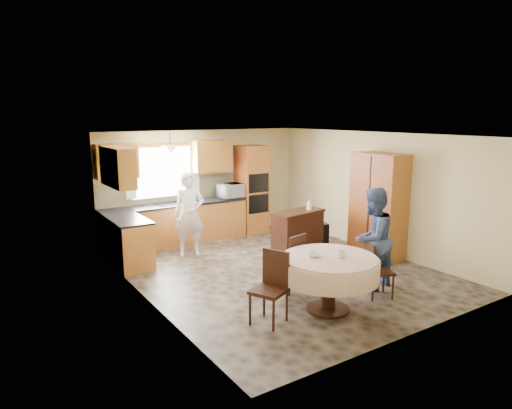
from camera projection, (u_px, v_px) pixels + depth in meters
The scene contains 36 objects.
floor at pixel (278, 271), 8.47m from camera, with size 5.00×6.00×0.01m, color brown.
ceiling at pixel (279, 135), 7.99m from camera, with size 5.00×6.00×0.01m, color white.
wall_back at pixel (203, 184), 10.69m from camera, with size 5.00×0.02×2.50m, color #CDBB83.
wall_front at pixel (417, 243), 5.77m from camera, with size 5.00×0.02×2.50m, color #CDBB83.
wall_left at pixel (144, 222), 6.89m from camera, with size 0.02×6.00×2.50m, color #CDBB83.
wall_right at pixel (375, 192), 9.57m from camera, with size 0.02×6.00×2.50m, color #CDBB83.
window at pixel (163, 172), 10.07m from camera, with size 1.40×0.03×1.10m, color white.
curtain_left at pixel (130, 172), 9.62m from camera, with size 0.22×0.02×1.15m, color white.
curtain_right at pixel (194, 168), 10.42m from camera, with size 0.22×0.02×1.15m, color white.
base_cab_back at pixel (176, 225), 10.15m from camera, with size 3.30×0.60×0.88m, color gold.
counter_back at pixel (175, 204), 10.06m from camera, with size 3.30×0.64×0.04m, color black.
base_cab_left at pixel (129, 243), 8.69m from camera, with size 0.60×1.20×0.88m, color gold.
counter_left at pixel (128, 220), 8.60m from camera, with size 0.64×1.20×0.04m, color black.
backsplash at pixel (170, 190), 10.24m from camera, with size 3.30×0.02×0.55m, color #C0B488.
wall_cab_left at pixel (116, 161), 9.33m from camera, with size 0.85×0.33×0.72m, color #B4832D.
wall_cab_right at pixel (212, 156), 10.51m from camera, with size 0.90×0.33×0.72m, color #B4832D.
wall_cab_side at pixel (117, 167), 8.33m from camera, with size 0.33×1.20×0.72m, color #B4832D.
oven_tower at pixel (252, 189), 11.09m from camera, with size 0.66×0.62×2.12m, color gold.
oven_upper at pixel (259, 183), 10.80m from camera, with size 0.56×0.01×0.45m, color black.
oven_lower at pixel (259, 204), 10.89m from camera, with size 0.56×0.01×0.45m, color black.
pendant at pixel (170, 150), 9.58m from camera, with size 0.36×0.36×0.18m, color beige.
sideboard at pixel (298, 234), 9.44m from camera, with size 1.18×0.49×0.85m, color #36180E.
space_heater at pixel (319, 235), 9.99m from camera, with size 0.37×0.26×0.51m, color black.
cupboard at pixel (378, 205), 9.16m from camera, with size 0.55×1.10×2.10m, color gold.
dining_table at pixel (329, 269), 6.64m from camera, with size 1.45×1.45×0.83m.
chair_left at pixel (272, 283), 6.32m from camera, with size 0.58×0.58×1.00m.
chair_back at pixel (292, 260), 7.39m from camera, with size 0.50×0.50×0.97m.
chair_right at pixel (375, 267), 7.17m from camera, with size 0.51×0.51×0.90m.
framed_picture at pixel (367, 175), 9.66m from camera, with size 0.06×0.56×0.46m.
microwave at pixel (231, 191), 10.74m from camera, with size 0.59×0.40×0.33m, color silver.
person_sink at pixel (189, 214), 9.29m from camera, with size 0.62×0.41×1.70m, color silver.
person_dining at pixel (372, 239), 7.48m from camera, with size 0.82×0.64×1.70m, color #394C7D.
bowl_sideboard at pixel (285, 215), 9.17m from camera, with size 0.20×0.20×0.05m, color #B2B2B2.
bottle_sideboard at pixel (309, 206), 9.49m from camera, with size 0.11×0.11×0.28m, color silver.
cup_table at pixel (342, 254), 6.57m from camera, with size 0.12×0.12×0.09m, color #B2B2B2.
bowl_table at pixel (314, 255), 6.60m from camera, with size 0.18×0.18×0.06m, color #B2B2B2.
Camera 1 is at (-4.75, -6.54, 2.86)m, focal length 32.00 mm.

